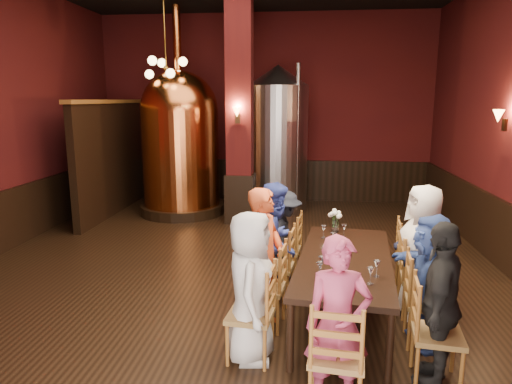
# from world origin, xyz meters

# --- Properties ---
(room) EXTENTS (10.00, 10.02, 4.50)m
(room) POSITION_xyz_m (0.00, 0.00, 2.25)
(room) COLOR black
(room) RESTS_ON ground
(wainscot_back) EXTENTS (7.90, 0.08, 1.00)m
(wainscot_back) POSITION_xyz_m (0.00, 4.96, 0.50)
(wainscot_back) COLOR black
(wainscot_back) RESTS_ON ground
(column) EXTENTS (0.58, 0.58, 4.50)m
(column) POSITION_xyz_m (-0.30, 2.80, 2.25)
(column) COLOR #46100F
(column) RESTS_ON ground
(partition) EXTENTS (0.22, 3.50, 2.40)m
(partition) POSITION_xyz_m (-3.20, 3.20, 1.20)
(partition) COLOR black
(partition) RESTS_ON ground
(pendant_cluster) EXTENTS (0.90, 0.90, 1.70)m
(pendant_cluster) POSITION_xyz_m (-1.80, 2.90, 3.10)
(pendant_cluster) COLOR #A57226
(pendant_cluster) RESTS_ON room
(sconce_wall) EXTENTS (0.20, 0.20, 0.36)m
(sconce_wall) POSITION_xyz_m (3.90, 0.80, 2.20)
(sconce_wall) COLOR black
(sconce_wall) RESTS_ON room
(sconce_column) EXTENTS (0.20, 0.20, 0.36)m
(sconce_column) POSITION_xyz_m (-0.30, 2.50, 2.20)
(sconce_column) COLOR black
(sconce_column) RESTS_ON column
(dining_table) EXTENTS (1.28, 2.50, 0.75)m
(dining_table) POSITION_xyz_m (1.47, -1.36, 0.69)
(dining_table) COLOR black
(dining_table) RESTS_ON ground
(chair_0) EXTENTS (0.51, 0.51, 0.92)m
(chair_0) POSITION_xyz_m (0.50, -2.25, 0.46)
(chair_0) COLOR brown
(chair_0) RESTS_ON ground
(person_0) EXTENTS (0.50, 0.74, 1.48)m
(person_0) POSITION_xyz_m (0.50, -2.25, 0.74)
(person_0) COLOR silver
(person_0) RESTS_ON ground
(chair_1) EXTENTS (0.51, 0.51, 0.92)m
(chair_1) POSITION_xyz_m (0.58, -1.58, 0.46)
(chair_1) COLOR brown
(chair_1) RESTS_ON ground
(person_1) EXTENTS (0.54, 0.66, 1.57)m
(person_1) POSITION_xyz_m (0.58, -1.58, 0.78)
(person_1) COLOR #CE4D23
(person_1) RESTS_ON ground
(chair_2) EXTENTS (0.51, 0.51, 0.92)m
(chair_2) POSITION_xyz_m (0.66, -0.93, 0.46)
(chair_2) COLOR brown
(chair_2) RESTS_ON ground
(person_2) EXTENTS (0.56, 0.81, 1.51)m
(person_2) POSITION_xyz_m (0.66, -0.93, 0.76)
(person_2) COLOR #2C3B93
(person_2) RESTS_ON ground
(chair_3) EXTENTS (0.51, 0.51, 0.92)m
(chair_3) POSITION_xyz_m (0.74, -0.26, 0.46)
(chair_3) COLOR brown
(chair_3) RESTS_ON ground
(person_3) EXTENTS (0.65, 0.91, 1.28)m
(person_3) POSITION_xyz_m (0.74, -0.26, 0.64)
(person_3) COLOR black
(person_3) RESTS_ON ground
(chair_4) EXTENTS (0.51, 0.51, 0.92)m
(chair_4) POSITION_xyz_m (2.19, -2.45, 0.46)
(chair_4) COLOR brown
(chair_4) RESTS_ON ground
(person_4) EXTENTS (0.67, 0.95, 1.49)m
(person_4) POSITION_xyz_m (2.19, -2.45, 0.75)
(person_4) COLOR black
(person_4) RESTS_ON ground
(chair_5) EXTENTS (0.51, 0.51, 0.92)m
(chair_5) POSITION_xyz_m (2.27, -1.79, 0.46)
(chair_5) COLOR brown
(chair_5) RESTS_ON ground
(person_5) EXTENTS (0.56, 1.33, 1.39)m
(person_5) POSITION_xyz_m (2.27, -1.79, 0.69)
(person_5) COLOR #2D4589
(person_5) RESTS_ON ground
(chair_6) EXTENTS (0.51, 0.51, 0.92)m
(chair_6) POSITION_xyz_m (2.35, -1.13, 0.46)
(chair_6) COLOR brown
(chair_6) RESTS_ON ground
(person_6) EXTENTS (0.59, 0.82, 1.56)m
(person_6) POSITION_xyz_m (2.35, -1.13, 0.78)
(person_6) COLOR white
(person_6) RESTS_ON ground
(chair_7) EXTENTS (0.51, 0.51, 0.92)m
(chair_7) POSITION_xyz_m (2.43, -0.47, 0.46)
(chair_7) COLOR brown
(chair_7) RESTS_ON ground
(person_7) EXTENTS (0.34, 0.64, 1.28)m
(person_7) POSITION_xyz_m (2.43, -0.47, 0.64)
(person_7) COLOR #1B1E36
(person_7) RESTS_ON ground
(chair_8) EXTENTS (0.51, 0.51, 0.92)m
(chair_8) POSITION_xyz_m (1.28, -2.90, 0.46)
(chair_8) COLOR brown
(chair_8) RESTS_ON ground
(person_8) EXTENTS (0.56, 0.39, 1.46)m
(person_8) POSITION_xyz_m (1.28, -2.90, 0.73)
(person_8) COLOR #A8385B
(person_8) RESTS_ON ground
(copper_kettle) EXTENTS (2.01, 2.01, 4.38)m
(copper_kettle) POSITION_xyz_m (-1.69, 3.39, 1.60)
(copper_kettle) COLOR black
(copper_kettle) RESTS_ON ground
(steel_vessel) EXTENTS (1.53, 1.53, 3.22)m
(steel_vessel) POSITION_xyz_m (0.39, 3.91, 1.61)
(steel_vessel) COLOR #B2B2B7
(steel_vessel) RESTS_ON ground
(rose_vase) EXTENTS (0.18, 0.18, 0.31)m
(rose_vase) POSITION_xyz_m (1.42, -0.35, 0.95)
(rose_vase) COLOR white
(rose_vase) RESTS_ON dining_table
(wine_glass_0) EXTENTS (0.07, 0.07, 0.17)m
(wine_glass_0) POSITION_xyz_m (1.18, -1.83, 0.83)
(wine_glass_0) COLOR white
(wine_glass_0) RESTS_ON dining_table
(wine_glass_1) EXTENTS (0.07, 0.07, 0.17)m
(wine_glass_1) POSITION_xyz_m (1.16, -2.01, 0.83)
(wine_glass_1) COLOR white
(wine_glass_1) RESTS_ON dining_table
(wine_glass_2) EXTENTS (0.07, 0.07, 0.17)m
(wine_glass_2) POSITION_xyz_m (1.35, -0.97, 0.83)
(wine_glass_2) COLOR white
(wine_glass_2) RESTS_ON dining_table
(wine_glass_3) EXTENTS (0.07, 0.07, 0.17)m
(wine_glass_3) POSITION_xyz_m (1.25, -0.65, 0.83)
(wine_glass_3) COLOR white
(wine_glass_3) RESTS_ON dining_table
(wine_glass_4) EXTENTS (0.07, 0.07, 0.17)m
(wine_glass_4) POSITION_xyz_m (1.64, -2.09, 0.83)
(wine_glass_4) COLOR white
(wine_glass_4) RESTS_ON dining_table
(wine_glass_5) EXTENTS (0.07, 0.07, 0.17)m
(wine_glass_5) POSITION_xyz_m (1.52, -0.58, 0.83)
(wine_glass_5) COLOR white
(wine_glass_5) RESTS_ON dining_table
(wine_glass_6) EXTENTS (0.07, 0.07, 0.17)m
(wine_glass_6) POSITION_xyz_m (1.73, -1.90, 0.83)
(wine_glass_6) COLOR white
(wine_glass_6) RESTS_ON dining_table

